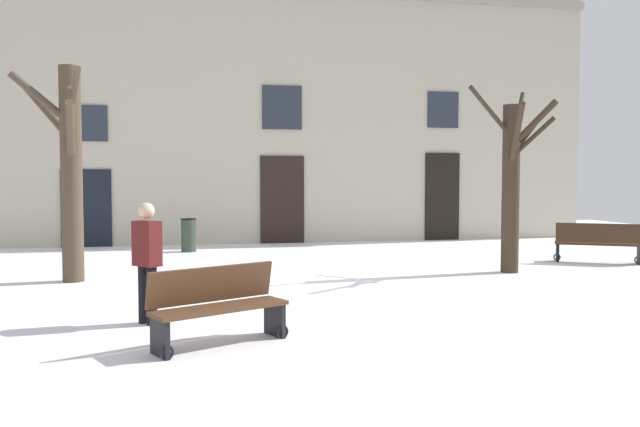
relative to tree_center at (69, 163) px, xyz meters
name	(u,v)px	position (x,y,z in m)	size (l,w,h in m)	color
ground_plane	(338,287)	(4.85, -1.59, -2.26)	(32.38, 32.38, 0.00)	white
building_facade	(277,112)	(4.85, 6.73, 1.73)	(20.24, 0.60, 7.88)	#BCB29E
tree_center	(69,163)	(0.00, 0.00, 0.00)	(1.55, 2.55, 4.09)	#4C3D2D
tree_foreground	(512,179)	(8.82, -0.55, -0.29)	(1.91, 2.21, 3.89)	#382B1E
litter_bin	(189,235)	(2.19, 4.71, -1.80)	(0.43, 0.43, 0.90)	#2D3D2D
bench_facing_shops	(218,305)	(2.55, -5.27, -1.79)	(1.70, 1.18, 0.93)	#51331E
bench_far_corner	(598,242)	(11.55, 0.42, -1.77)	(1.90, 1.33, 0.94)	#3D2819
person_crossing_plaza	(147,257)	(1.66, -3.99, -1.35)	(0.42, 0.43, 1.65)	black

